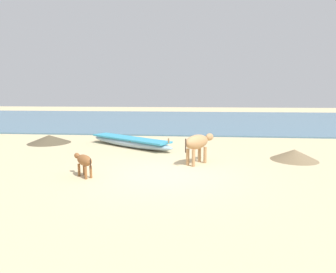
{
  "coord_description": "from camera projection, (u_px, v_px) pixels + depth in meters",
  "views": [
    {
      "loc": [
        0.85,
        -8.17,
        2.42
      ],
      "look_at": [
        -0.28,
        3.53,
        0.6
      ],
      "focal_mm": 30.15,
      "sensor_mm": 36.0,
      "label": 1
    }
  ],
  "objects": [
    {
      "name": "ground",
      "position": [
        166.0,
        174.0,
        8.49
      ],
      "size": [
        80.0,
        80.0,
        0.0
      ],
      "primitive_type": "plane",
      "color": "#CCB789"
    },
    {
      "name": "sea_water",
      "position": [
        186.0,
        119.0,
        25.63
      ],
      "size": [
        60.0,
        20.0,
        0.08
      ],
      "primitive_type": "cube",
      "color": "slate",
      "rests_on": "ground"
    },
    {
      "name": "fishing_boat_1",
      "position": [
        130.0,
        142.0,
        12.8
      ],
      "size": [
        4.56,
        3.36,
        0.61
      ],
      "rotation": [
        0.0,
        0.0,
        5.71
      ],
      "color": "#8CA5B7",
      "rests_on": "ground"
    },
    {
      "name": "cow_adult_tan",
      "position": [
        198.0,
        143.0,
        9.63
      ],
      "size": [
        1.18,
        1.39,
        1.02
      ],
      "rotation": [
        0.0,
        0.0,
        0.92
      ],
      "color": "tan",
      "rests_on": "ground"
    },
    {
      "name": "calf_near_brown",
      "position": [
        84.0,
        161.0,
        8.16
      ],
      "size": [
        0.86,
        0.81,
        0.66
      ],
      "rotation": [
        0.0,
        0.0,
        2.4
      ],
      "color": "brown",
      "rests_on": "ground"
    },
    {
      "name": "debris_pile_0",
      "position": [
        294.0,
        155.0,
        10.25
      ],
      "size": [
        2.28,
        2.28,
        0.39
      ],
      "primitive_type": "cone",
      "rotation": [
        0.0,
        0.0,
        4.18
      ],
      "color": "#7A6647",
      "rests_on": "ground"
    },
    {
      "name": "debris_pile_1",
      "position": [
        49.0,
        139.0,
        13.74
      ],
      "size": [
        2.77,
        2.77,
        0.39
      ],
      "primitive_type": "cone",
      "rotation": [
        0.0,
        0.0,
        2.11
      ],
      "color": "brown",
      "rests_on": "ground"
    }
  ]
}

